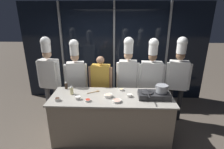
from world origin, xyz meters
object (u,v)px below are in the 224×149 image
prep_bowl_chicken (108,95)px  chef_head (49,73)px  prep_bowl_chili_flakes (88,100)px  stock_pot (162,88)px  frying_pan (147,91)px  prep_bowl_ginger (121,89)px  squeeze_bottle_soy (66,85)px  chef_line (128,73)px  prep_bowl_shrimp (117,101)px  chef_apprentice (178,74)px  serving_spoon_slotted (96,92)px  chef_sous (76,74)px  squeeze_bottle_oil (72,90)px  chef_pastry (151,76)px  prep_bowl_soy_glaze (57,99)px  prep_bowl_onion (129,95)px  person_guest (101,82)px  portable_stove (154,95)px  prep_bowl_rice (78,98)px

prep_bowl_chicken → chef_head: size_ratio=0.08×
prep_bowl_chili_flakes → stock_pot: bearing=7.8°
frying_pan → prep_bowl_ginger: bearing=147.1°
squeeze_bottle_soy → chef_line: size_ratio=0.09×
prep_bowl_shrimp → chef_apprentice: (1.34, 0.91, 0.20)m
prep_bowl_chicken → prep_bowl_ginger: 0.39m
frying_pan → prep_bowl_shrimp: (-0.55, -0.18, -0.11)m
prep_bowl_chili_flakes → serving_spoon_slotted: 0.40m
prep_bowl_chicken → chef_sous: size_ratio=0.09×
stock_pot → prep_bowl_shrimp: size_ratio=1.50×
stock_pot → squeeze_bottle_oil: 1.70m
prep_bowl_chicken → chef_pastry: (0.92, 0.77, 0.13)m
prep_bowl_chili_flakes → chef_sous: 1.06m
stock_pot → prep_bowl_soy_glaze: 1.90m
prep_bowl_shrimp → chef_pastry: bearing=51.4°
prep_bowl_chili_flakes → prep_bowl_onion: bearing=15.2°
stock_pot → squeeze_bottle_oil: (-1.69, 0.09, -0.10)m
person_guest → chef_head: bearing=7.5°
prep_bowl_chili_flakes → prep_bowl_soy_glaze: size_ratio=1.05×
serving_spoon_slotted → chef_sous: 0.79m
prep_bowl_chili_flakes → prep_bowl_ginger: bearing=38.2°
chef_sous → prep_bowl_chili_flakes: bearing=103.4°
squeeze_bottle_soy → chef_sous: chef_sous is taller
chef_apprentice → person_guest: bearing=10.8°
frying_pan → prep_bowl_chicken: (-0.72, -0.00, -0.10)m
stock_pot → person_guest: person_guest is taller
stock_pot → chef_sous: chef_sous is taller
portable_stove → frying_pan: 0.15m
prep_bowl_soy_glaze → prep_bowl_ginger: bearing=22.4°
chef_pastry → squeeze_bottle_soy: bearing=16.3°
portable_stove → person_guest: 1.28m
chef_apprentice → prep_bowl_soy_glaze: bearing=31.5°
portable_stove → chef_sous: chef_sous is taller
squeeze_bottle_soy → prep_bowl_chili_flakes: size_ratio=1.56×
prep_bowl_ginger → prep_bowl_chili_flakes: size_ratio=0.88×
frying_pan → stock_pot: size_ratio=1.77×
stock_pot → prep_bowl_shrimp: (-0.82, -0.19, -0.16)m
frying_pan → prep_bowl_shrimp: 0.59m
prep_bowl_ginger → prep_bowl_soy_glaze: bearing=-157.6°
prep_bowl_rice → chef_line: bearing=43.2°
portable_stove → chef_sous: (-1.63, 0.77, 0.12)m
prep_bowl_onion → chef_head: bearing=159.1°
portable_stove → prep_bowl_chicken: bearing=-179.3°
prep_bowl_chili_flakes → prep_bowl_shrimp: bearing=-0.7°
stock_pot → prep_bowl_chicken: bearing=-179.4°
stock_pot → chef_line: bearing=127.2°
frying_pan → prep_bowl_chili_flakes: 1.09m
prep_bowl_chicken → chef_sous: chef_sous is taller
prep_bowl_soy_glaze → chef_head: chef_head is taller
prep_bowl_ginger → chef_head: size_ratio=0.05×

